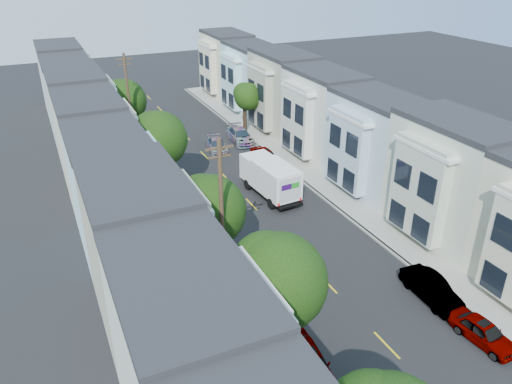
{
  "coord_description": "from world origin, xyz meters",
  "views": [
    {
      "loc": [
        -14.91,
        -21.72,
        19.38
      ],
      "look_at": [
        -0.52,
        9.92,
        2.2
      ],
      "focal_mm": 35.0,
      "sensor_mm": 36.0,
      "label": 1
    }
  ],
  "objects_px": {
    "tree_b": "(276,282)",
    "fedex_truck": "(270,177)",
    "parked_right_d": "(240,136)",
    "lead_sedan": "(217,145)",
    "tree_c": "(208,211)",
    "parked_left_b": "(309,363)",
    "parked_right_c": "(266,156)",
    "tree_d": "(158,140)",
    "parked_left_c": "(261,299)",
    "tree_far_r": "(247,97)",
    "parked_left_d": "(202,217)",
    "parked_right_b": "(431,289)",
    "parked_right_a": "(484,332)",
    "utility_pole_far": "(129,104)",
    "tree_e": "(123,101)",
    "utility_pole_near": "(222,220)"
  },
  "relations": [
    {
      "from": "utility_pole_far",
      "to": "fedex_truck",
      "type": "distance_m",
      "value": 17.65
    },
    {
      "from": "utility_pole_far",
      "to": "tree_d",
      "type": "bearing_deg",
      "value": -90.01
    },
    {
      "from": "utility_pole_near",
      "to": "tree_c",
      "type": "bearing_deg",
      "value": 90.04
    },
    {
      "from": "parked_left_b",
      "to": "parked_right_d",
      "type": "distance_m",
      "value": 33.52
    },
    {
      "from": "utility_pole_near",
      "to": "tree_b",
      "type": "bearing_deg",
      "value": -90.02
    },
    {
      "from": "tree_c",
      "to": "fedex_truck",
      "type": "distance_m",
      "value": 12.2
    },
    {
      "from": "fedex_truck",
      "to": "lead_sedan",
      "type": "xyz_separation_m",
      "value": [
        -0.49,
        11.77,
        -1.14
      ]
    },
    {
      "from": "parked_right_b",
      "to": "parked_left_b",
      "type": "bearing_deg",
      "value": -165.07
    },
    {
      "from": "lead_sedan",
      "to": "parked_left_b",
      "type": "xyz_separation_m",
      "value": [
        -6.55,
        -30.67,
        0.16
      ]
    },
    {
      "from": "parked_left_c",
      "to": "utility_pole_far",
      "type": "bearing_deg",
      "value": 92.11
    },
    {
      "from": "tree_far_r",
      "to": "lead_sedan",
      "type": "relative_size",
      "value": 1.41
    },
    {
      "from": "tree_d",
      "to": "parked_left_c",
      "type": "distance_m",
      "value": 17.71
    },
    {
      "from": "parked_right_d",
      "to": "lead_sedan",
      "type": "bearing_deg",
      "value": -153.25
    },
    {
      "from": "tree_c",
      "to": "parked_right_b",
      "type": "bearing_deg",
      "value": -36.71
    },
    {
      "from": "fedex_truck",
      "to": "parked_right_a",
      "type": "relative_size",
      "value": 1.63
    },
    {
      "from": "tree_far_r",
      "to": "parked_left_d",
      "type": "relative_size",
      "value": 1.07
    },
    {
      "from": "utility_pole_far",
      "to": "parked_left_b",
      "type": "relative_size",
      "value": 2.1
    },
    {
      "from": "utility_pole_near",
      "to": "parked_right_a",
      "type": "bearing_deg",
      "value": -41.48
    },
    {
      "from": "tree_e",
      "to": "parked_left_d",
      "type": "height_order",
      "value": "tree_e"
    },
    {
      "from": "parked_right_a",
      "to": "fedex_truck",
      "type": "bearing_deg",
      "value": 92.28
    },
    {
      "from": "tree_e",
      "to": "parked_right_d",
      "type": "distance_m",
      "value": 12.98
    },
    {
      "from": "tree_far_r",
      "to": "parked_left_c",
      "type": "distance_m",
      "value": 31.58
    },
    {
      "from": "parked_right_d",
      "to": "tree_b",
      "type": "bearing_deg",
      "value": -106.28
    },
    {
      "from": "tree_b",
      "to": "fedex_truck",
      "type": "bearing_deg",
      "value": 64.71
    },
    {
      "from": "parked_right_b",
      "to": "parked_right_c",
      "type": "xyz_separation_m",
      "value": [
        0.0,
        23.38,
        -0.01
      ]
    },
    {
      "from": "tree_c",
      "to": "tree_b",
      "type": "bearing_deg",
      "value": -90.0
    },
    {
      "from": "utility_pole_near",
      "to": "parked_left_d",
      "type": "distance_m",
      "value": 9.56
    },
    {
      "from": "fedex_truck",
      "to": "utility_pole_far",
      "type": "bearing_deg",
      "value": 115.02
    },
    {
      "from": "tree_far_r",
      "to": "fedex_truck",
      "type": "bearing_deg",
      "value": -106.76
    },
    {
      "from": "parked_left_d",
      "to": "fedex_truck",
      "type": "bearing_deg",
      "value": 24.71
    },
    {
      "from": "parked_right_b",
      "to": "tree_c",
      "type": "bearing_deg",
      "value": 145.73
    },
    {
      "from": "utility_pole_far",
      "to": "parked_right_a",
      "type": "distance_m",
      "value": 37.88
    },
    {
      "from": "tree_c",
      "to": "parked_left_d",
      "type": "relative_size",
      "value": 1.27
    },
    {
      "from": "utility_pole_far",
      "to": "parked_right_b",
      "type": "distance_m",
      "value": 34.05
    },
    {
      "from": "parked_left_b",
      "to": "parked_right_c",
      "type": "bearing_deg",
      "value": 74.81
    },
    {
      "from": "tree_c",
      "to": "parked_left_c",
      "type": "bearing_deg",
      "value": -74.17
    },
    {
      "from": "tree_far_r",
      "to": "utility_pole_far",
      "type": "bearing_deg",
      "value": -177.15
    },
    {
      "from": "parked_left_c",
      "to": "parked_right_c",
      "type": "height_order",
      "value": "parked_left_c"
    },
    {
      "from": "tree_c",
      "to": "parked_left_c",
      "type": "relative_size",
      "value": 1.35
    },
    {
      "from": "utility_pole_far",
      "to": "lead_sedan",
      "type": "height_order",
      "value": "utility_pole_far"
    },
    {
      "from": "parked_right_c",
      "to": "utility_pole_near",
      "type": "bearing_deg",
      "value": -125.71
    },
    {
      "from": "tree_e",
      "to": "utility_pole_far",
      "type": "relative_size",
      "value": 0.69
    },
    {
      "from": "lead_sedan",
      "to": "parked_right_a",
      "type": "xyz_separation_m",
      "value": [
        3.25,
        -32.55,
        0.04
      ]
    },
    {
      "from": "utility_pole_near",
      "to": "fedex_truck",
      "type": "distance_m",
      "value": 14.18
    },
    {
      "from": "utility_pole_near",
      "to": "parked_left_c",
      "type": "bearing_deg",
      "value": -60.16
    },
    {
      "from": "parked_left_b",
      "to": "parked_right_b",
      "type": "bearing_deg",
      "value": 18.28
    },
    {
      "from": "tree_c",
      "to": "fedex_truck",
      "type": "height_order",
      "value": "tree_c"
    },
    {
      "from": "parked_right_a",
      "to": "parked_right_c",
      "type": "relative_size",
      "value": 0.9
    },
    {
      "from": "lead_sedan",
      "to": "parked_right_d",
      "type": "xyz_separation_m",
      "value": [
        3.25,
        1.39,
        0.12
      ]
    },
    {
      "from": "lead_sedan",
      "to": "parked_right_a",
      "type": "relative_size",
      "value": 1.02
    }
  ]
}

